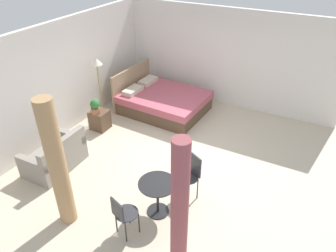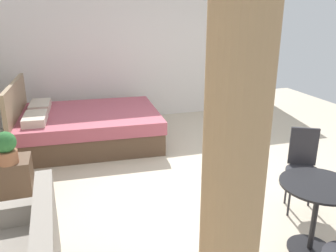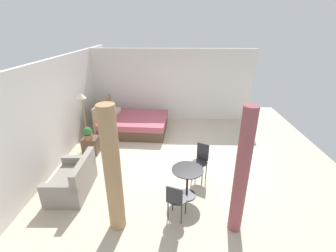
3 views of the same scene
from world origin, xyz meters
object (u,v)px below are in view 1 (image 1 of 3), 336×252
cafe_chair_near_window (192,173)px  balcony_table (158,192)px  potted_plant (95,106)px  cafe_chair_near_couch (123,213)px  couch (56,157)px  floor_lamp (98,72)px  nightstand (100,120)px  bed (162,101)px

cafe_chair_near_window → balcony_table: bearing=151.6°
potted_plant → cafe_chair_near_couch: bearing=-134.3°
cafe_chair_near_window → cafe_chair_near_couch: 1.51m
couch → cafe_chair_near_window: bearing=-78.9°
floor_lamp → cafe_chair_near_window: floor_lamp is taller
potted_plant → cafe_chair_near_couch: (-2.43, -2.49, -0.18)m
floor_lamp → balcony_table: size_ratio=2.48×
nightstand → balcony_table: bearing=-123.6°
couch → balcony_table: (-0.09, -2.56, 0.20)m
potted_plant → cafe_chair_near_couch: size_ratio=0.45×
couch → cafe_chair_near_window: size_ratio=1.37×
cafe_chair_near_couch → balcony_table: bearing=-19.3°
balcony_table → cafe_chair_near_window: size_ratio=0.74×
cafe_chair_near_window → potted_plant: bearing=71.3°
balcony_table → floor_lamp: bearing=53.0°
bed → couch: size_ratio=1.84×
nightstand → potted_plant: size_ratio=1.34×
couch → cafe_chair_near_couch: (-0.80, -2.31, 0.23)m
nightstand → potted_plant: 0.45m
nightstand → bed: bearing=-31.2°
bed → balcony_table: bed is taller
bed → cafe_chair_near_window: (-2.74, -2.14, 0.27)m
bed → nightstand: size_ratio=4.67×
bed → nightstand: bearing=148.8°
nightstand → cafe_chair_near_window: 3.32m
floor_lamp → cafe_chair_near_window: size_ratio=1.85×
floor_lamp → cafe_chair_near_window: (-1.59, -3.35, -0.79)m
balcony_table → cafe_chair_near_couch: bearing=160.7°
potted_plant → balcony_table: 3.24m
bed → nightstand: bed is taller
bed → couch: 3.41m
nightstand → cafe_chair_near_window: cafe_chair_near_window is taller
balcony_table → couch: bearing=87.9°
balcony_table → cafe_chair_near_couch: cafe_chair_near_couch is taller
balcony_table → nightstand: bearing=56.4°
bed → nightstand: (-1.59, 0.97, -0.05)m
couch → potted_plant: potted_plant is taller
couch → floor_lamp: (2.17, 0.43, 1.07)m
bed → floor_lamp: size_ratio=1.37×
potted_plant → balcony_table: size_ratio=0.54×
nightstand → balcony_table: 3.30m
couch → nightstand: (1.73, 0.18, -0.03)m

